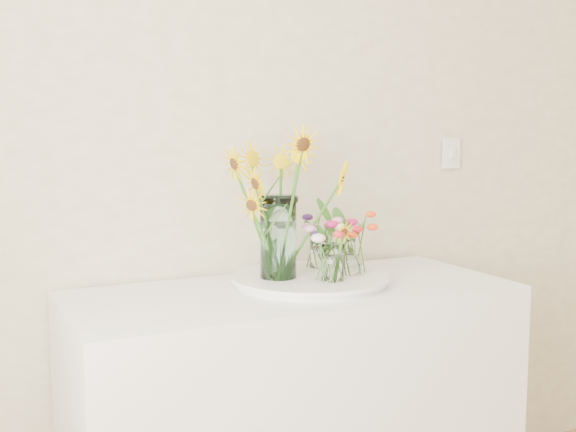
# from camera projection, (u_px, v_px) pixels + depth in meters

# --- Properties ---
(counter) EXTENTS (1.40, 0.60, 0.90)m
(counter) POSITION_uv_depth(u_px,v_px,m) (293.00, 425.00, 2.32)
(counter) COLOR white
(counter) RESTS_ON ground_plane
(tray) EXTENTS (0.48, 0.48, 0.02)m
(tray) POSITION_uv_depth(u_px,v_px,m) (310.00, 281.00, 2.32)
(tray) COLOR white
(tray) RESTS_ON counter
(mason_jar) EXTENTS (0.14, 0.14, 0.27)m
(mason_jar) POSITION_uv_depth(u_px,v_px,m) (278.00, 237.00, 2.27)
(mason_jar) COLOR #ABD6DB
(mason_jar) RESTS_ON tray
(sunflower_bouquet) EXTENTS (0.85, 0.85, 0.51)m
(sunflower_bouquet) POSITION_uv_depth(u_px,v_px,m) (278.00, 199.00, 2.25)
(sunflower_bouquet) COLOR yellow
(sunflower_bouquet) RESTS_ON tray
(small_vase_a) EXTENTS (0.07, 0.07, 0.12)m
(small_vase_a) POSITION_uv_depth(u_px,v_px,m) (333.00, 263.00, 2.23)
(small_vase_a) COLOR white
(small_vase_a) RESTS_ON tray
(wildflower_posy_a) EXTENTS (0.20, 0.20, 0.21)m
(wildflower_posy_a) POSITION_uv_depth(u_px,v_px,m) (333.00, 249.00, 2.23)
(wildflower_posy_a) COLOR #FF4516
(wildflower_posy_a) RESTS_ON tray
(small_vase_b) EXTENTS (0.11, 0.11, 0.12)m
(small_vase_b) POSITION_uv_depth(u_px,v_px,m) (351.00, 257.00, 2.33)
(small_vase_b) COLOR white
(small_vase_b) RESTS_ON tray
(wildflower_posy_b) EXTENTS (0.20, 0.20, 0.21)m
(wildflower_posy_b) POSITION_uv_depth(u_px,v_px,m) (351.00, 243.00, 2.33)
(wildflower_posy_b) COLOR #FF4516
(wildflower_posy_b) RESTS_ON tray
(small_vase_c) EXTENTS (0.08, 0.08, 0.11)m
(small_vase_c) POSITION_uv_depth(u_px,v_px,m) (319.00, 253.00, 2.44)
(small_vase_c) COLOR white
(small_vase_c) RESTS_ON tray
(wildflower_posy_c) EXTENTS (0.19, 0.19, 0.20)m
(wildflower_posy_c) POSITION_uv_depth(u_px,v_px,m) (319.00, 240.00, 2.44)
(wildflower_posy_c) COLOR #FF4516
(wildflower_posy_c) RESTS_ON tray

